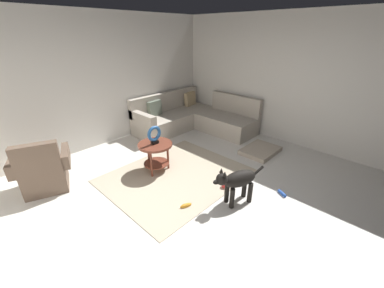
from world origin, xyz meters
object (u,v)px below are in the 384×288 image
(dog_toy_rope, at_px, (282,193))
(dog_toy_bone, at_px, (186,205))
(sectional_couch, at_px, (193,118))
(dog_toy_ball, at_px, (225,185))
(armchair, at_px, (44,172))
(torus_sculpture, at_px, (154,135))
(side_table, at_px, (155,150))
(dog, at_px, (237,181))
(dog_bed_mat, at_px, (260,151))

(dog_toy_rope, xyz_separation_m, dog_toy_bone, (-1.24, 0.88, 0.00))
(sectional_couch, distance_m, dog_toy_ball, 2.65)
(armchair, bearing_deg, dog_toy_ball, -24.78)
(sectional_couch, height_order, torus_sculpture, sectional_couch)
(side_table, relative_size, dog_toy_ball, 5.56)
(dog_toy_bone, bearing_deg, torus_sculpture, 72.31)
(dog_toy_rope, bearing_deg, torus_sculpture, 114.15)
(dog, relative_size, dog_toy_rope, 5.09)
(armchair, distance_m, dog, 2.98)
(dog_bed_mat, height_order, dog_toy_rope, dog_bed_mat)
(dog_bed_mat, distance_m, dog, 1.83)
(side_table, distance_m, dog, 1.57)
(dog, distance_m, dog_toy_rope, 0.86)
(dog, height_order, dog_toy_bone, dog)
(sectional_couch, bearing_deg, dog, -124.70)
(side_table, distance_m, dog_toy_rope, 2.21)
(armchair, height_order, dog_bed_mat, armchair)
(armchair, relative_size, torus_sculpture, 2.95)
(armchair, height_order, dog_toy_bone, armchair)
(side_table, bearing_deg, torus_sculpture, -91.79)
(dog_toy_bone, bearing_deg, dog, -37.79)
(armchair, xyz_separation_m, dog_toy_rope, (2.45, -2.80, -0.30))
(sectional_couch, distance_m, dog_toy_bone, 3.08)
(side_table, xyz_separation_m, dog_toy_ball, (0.42, -1.22, -0.36))
(dog_toy_rope, bearing_deg, dog_toy_ball, 121.69)
(torus_sculpture, bearing_deg, dog_toy_bone, -107.69)
(armchair, bearing_deg, dog_toy_bone, -36.70)
(sectional_couch, relative_size, dog_toy_bone, 12.50)
(sectional_couch, distance_m, dog_toy_rope, 3.11)
(dog_toy_ball, distance_m, dog_toy_rope, 0.89)
(dog, height_order, dog_toy_ball, dog)
(armchair, bearing_deg, sectional_couch, 22.82)
(torus_sculpture, bearing_deg, dog, -81.51)
(dog, xyz_separation_m, dog_toy_bone, (-0.58, 0.45, -0.35))
(dog_bed_mat, bearing_deg, dog_toy_bone, -177.74)
(sectional_couch, height_order, dog_toy_bone, sectional_couch)
(side_table, bearing_deg, dog_bed_mat, -27.47)
(dog, bearing_deg, dog_toy_ball, -7.85)
(sectional_couch, relative_size, dog, 2.79)
(dog_toy_ball, bearing_deg, dog_toy_bone, 171.10)
(dog_toy_ball, bearing_deg, armchair, 134.21)
(sectional_couch, height_order, side_table, sectional_couch)
(sectional_couch, xyz_separation_m, dog_toy_bone, (-2.30, -2.03, -0.26))
(armchair, bearing_deg, torus_sculpture, -6.58)
(armchair, bearing_deg, side_table, -6.58)
(torus_sculpture, xyz_separation_m, dog_bed_mat, (1.95, -1.01, -0.67))
(dog, bearing_deg, sectional_couch, -12.90)
(dog_toy_bone, bearing_deg, sectional_couch, 41.41)
(sectional_couch, relative_size, side_table, 3.75)
(dog_toy_rope, bearing_deg, side_table, 114.15)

